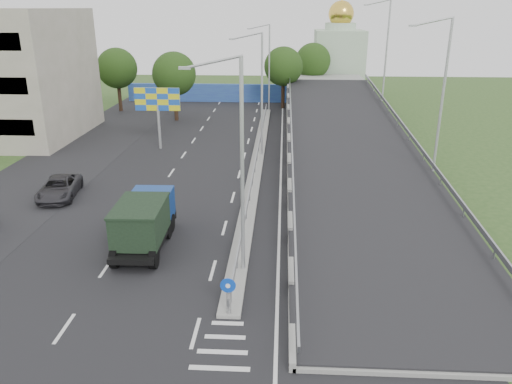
# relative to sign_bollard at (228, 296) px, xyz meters

# --- Properties ---
(ground) EXTENTS (160.00, 160.00, 0.00)m
(ground) POSITION_rel_sign_bollard_xyz_m (0.00, -2.17, -1.03)
(ground) COLOR #2D4C1E
(ground) RESTS_ON ground
(road_surface) EXTENTS (26.00, 90.00, 0.04)m
(road_surface) POSITION_rel_sign_bollard_xyz_m (-3.00, 17.83, -1.03)
(road_surface) COLOR black
(road_surface) RESTS_ON ground
(parking_strip) EXTENTS (8.00, 90.00, 0.05)m
(parking_strip) POSITION_rel_sign_bollard_xyz_m (-16.00, 17.83, -1.03)
(parking_strip) COLOR black
(parking_strip) RESTS_ON ground
(median) EXTENTS (1.00, 44.00, 0.20)m
(median) POSITION_rel_sign_bollard_xyz_m (0.00, 21.83, -0.93)
(median) COLOR gray
(median) RESTS_ON ground
(overpass_ramp) EXTENTS (10.00, 50.00, 3.50)m
(overpass_ramp) POSITION_rel_sign_bollard_xyz_m (7.50, 21.83, 0.72)
(overpass_ramp) COLOR gray
(overpass_ramp) RESTS_ON ground
(median_guardrail) EXTENTS (0.09, 44.00, 0.71)m
(median_guardrail) POSITION_rel_sign_bollard_xyz_m (0.00, 21.83, -0.28)
(median_guardrail) COLOR gray
(median_guardrail) RESTS_ON median
(sign_bollard) EXTENTS (0.64, 0.23, 1.67)m
(sign_bollard) POSITION_rel_sign_bollard_xyz_m (0.00, 0.00, 0.00)
(sign_bollard) COLOR black
(sign_bollard) RESTS_ON median
(lamp_post_near) EXTENTS (2.74, 0.18, 10.08)m
(lamp_post_near) POSITION_rel_sign_bollard_xyz_m (0.11, 3.83, 4.77)
(lamp_post_near) COLOR #B2B5B7
(lamp_post_near) RESTS_ON median
(lamp_post_mid) EXTENTS (2.74, 0.18, 10.08)m
(lamp_post_mid) POSITION_rel_sign_bollard_xyz_m (0.11, 23.83, 4.77)
(lamp_post_mid) COLOR #B2B5B7
(lamp_post_mid) RESTS_ON median
(lamp_post_far) EXTENTS (2.74, 0.18, 10.08)m
(lamp_post_far) POSITION_rel_sign_bollard_xyz_m (0.11, 43.83, 4.77)
(lamp_post_far) COLOR #B2B5B7
(lamp_post_far) RESTS_ON median
(blue_wall) EXTENTS (30.00, 0.50, 2.40)m
(blue_wall) POSITION_rel_sign_bollard_xyz_m (-4.00, 49.83, 0.17)
(blue_wall) COLOR #2B3F9F
(blue_wall) RESTS_ON ground
(church) EXTENTS (7.00, 7.00, 13.80)m
(church) POSITION_rel_sign_bollard_xyz_m (10.00, 57.83, 4.28)
(church) COLOR #B2CCAD
(church) RESTS_ON ground
(billboard) EXTENTS (4.00, 0.24, 5.50)m
(billboard) POSITION_rel_sign_bollard_xyz_m (-9.00, 25.83, 3.15)
(billboard) COLOR #B2B5B7
(billboard) RESTS_ON ground
(tree_left_mid) EXTENTS (4.80, 4.80, 7.60)m
(tree_left_mid) POSITION_rel_sign_bollard_xyz_m (-10.00, 37.83, 4.14)
(tree_left_mid) COLOR black
(tree_left_mid) RESTS_ON ground
(tree_median_far) EXTENTS (4.80, 4.80, 7.60)m
(tree_median_far) POSITION_rel_sign_bollard_xyz_m (2.00, 45.83, 4.14)
(tree_median_far) COLOR black
(tree_median_far) RESTS_ON ground
(tree_left_far) EXTENTS (4.80, 4.80, 7.60)m
(tree_left_far) POSITION_rel_sign_bollard_xyz_m (-18.00, 42.83, 4.14)
(tree_left_far) COLOR black
(tree_left_far) RESTS_ON ground
(tree_ramp_far) EXTENTS (4.80, 4.80, 7.60)m
(tree_ramp_far) POSITION_rel_sign_bollard_xyz_m (6.00, 52.83, 4.14)
(tree_ramp_far) COLOR black
(tree_ramp_far) RESTS_ON ground
(dump_truck) EXTENTS (2.52, 6.22, 2.72)m
(dump_truck) POSITION_rel_sign_bollard_xyz_m (-5.15, 6.35, 0.47)
(dump_truck) COLOR black
(dump_truck) RESTS_ON ground
(parked_car_c) EXTENTS (2.95, 5.11, 1.34)m
(parked_car_c) POSITION_rel_sign_bollard_xyz_m (-12.91, 13.29, -0.36)
(parked_car_c) COLOR #2D2C31
(parked_car_c) RESTS_ON ground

